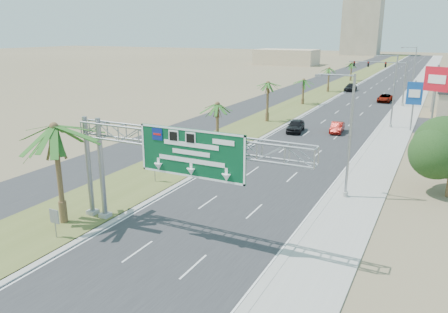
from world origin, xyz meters
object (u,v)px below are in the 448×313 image
Objects in this scene: palm_near at (54,128)px; car_mid_lane at (337,128)px; car_left_lane at (296,126)px; pole_sign_red_far at (436,77)px; sign_gantry at (173,148)px; car_right_lane at (385,98)px; signal_mast at (393,79)px; car_far at (351,88)px; pole_sign_red_near at (436,86)px; pole_sign_blue at (414,95)px.

palm_near is 39.42m from car_mid_lane.
car_left_lane is 0.65× the size of pole_sign_red_far.
pole_sign_red_far is at bearing 50.12° from car_left_lane.
pole_sign_red_far is (10.58, 22.83, 5.18)m from car_mid_lane.
car_right_lane is at bearing 85.91° from sign_gantry.
car_left_lane is at bearing -122.22° from pole_sign_red_far.
sign_gantry reaches higher than car_right_lane.
palm_near is 36.33m from car_left_lane.
signal_mast is 2.11× the size of car_left_lane.
pole_sign_red_far is (21.28, 60.26, -1.05)m from palm_near.
signal_mast reaches higher than car_right_lane.
sign_gantry is 35.99m from car_mid_lane.
car_right_lane is 12.58m from pole_sign_red_far.
pole_sign_red_near is at bearing -71.32° from car_far.
car_mid_lane is at bearing -81.35° from car_far.
sign_gantry reaches higher than pole_sign_blue.
pole_sign_blue is (19.38, 43.01, -2.02)m from palm_near.
pole_sign_blue reaches higher than car_mid_lane.
pole_sign_red_near is (7.71, -35.96, 3.04)m from signal_mast.
sign_gantry is 2.23× the size of pole_sign_red_far.
car_left_lane is at bearing -107.05° from signal_mast.
sign_gantry is 3.10× the size of car_far.
palm_near is 1.97× the size of car_mid_lane.
car_far is at bearing 94.16° from car_mid_lane.
signal_mast is at bearing -68.72° from car_right_lane.
car_mid_lane is at bearing -97.88° from signal_mast.
car_left_lane is 0.94× the size of car_right_lane.
car_left_lane is 0.90× the size of car_far.
sign_gantry reaches higher than car_far.
car_mid_lane is 25.69m from pole_sign_red_far.
palm_near is 1.60× the size of car_right_lane.
car_left_lane is at bearing -150.99° from pole_sign_blue.
sign_gantry is at bearing -95.74° from signal_mast.
car_far is (3.83, 81.11, -6.15)m from palm_near.
signal_mast is at bearing 84.26° from sign_gantry.
car_right_lane is at bearing 79.30° from palm_near.
car_mid_lane is (10.70, 37.43, -6.23)m from palm_near.
car_far is at bearing 84.56° from car_left_lane.
car_left_lane reaches higher than car_right_lane.
signal_mast is 20.53m from car_far.
sign_gantry is 1.63× the size of signal_mast.
palm_near is at bearing -166.68° from sign_gantry.
palm_near is 63.92m from pole_sign_red_far.
pole_sign_red_near is (13.95, 26.09, 1.83)m from sign_gantry.
car_mid_lane is at bearing 14.29° from car_left_lane.
signal_mast is (6.23, 62.05, -1.21)m from sign_gantry.
pole_sign_red_near reaches higher than car_right_lane.
sign_gantry is at bearing -93.08° from car_right_lane.
pole_sign_red_far is (-0.80, 32.25, -2.01)m from pole_sign_red_near.
pole_sign_red_far reaches higher than car_mid_lane.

